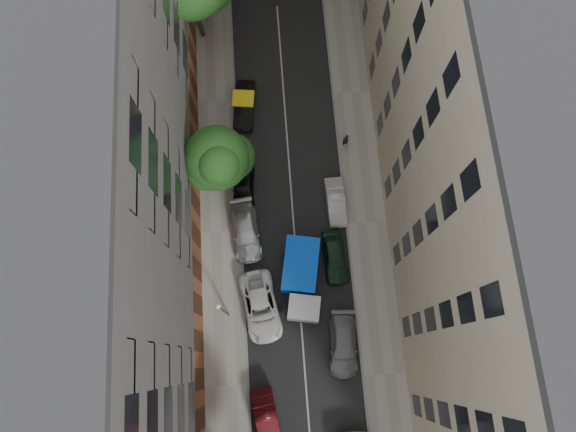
{
  "coord_description": "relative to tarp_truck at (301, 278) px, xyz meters",
  "views": [
    {
      "loc": [
        -1.14,
        -9.82,
        37.44
      ],
      "look_at": [
        -0.5,
        -0.78,
        6.0
      ],
      "focal_mm": 32.0,
      "sensor_mm": 36.0,
      "label": 1
    }
  ],
  "objects": [
    {
      "name": "ground",
      "position": [
        -0.21,
        4.11,
        -1.47
      ],
      "size": [
        120.0,
        120.0,
        0.0
      ],
      "primitive_type": "plane",
      "color": "#4C4C49",
      "rests_on": "ground"
    },
    {
      "name": "road_surface",
      "position": [
        -0.21,
        4.11,
        -1.46
      ],
      "size": [
        8.0,
        44.0,
        0.02
      ],
      "primitive_type": "cube",
      "color": "black",
      "rests_on": "ground"
    },
    {
      "name": "sidewalk_left",
      "position": [
        -5.71,
        4.11,
        -1.4
      ],
      "size": [
        3.0,
        44.0,
        0.15
      ],
      "primitive_type": "cube",
      "color": "gray",
      "rests_on": "ground"
    },
    {
      "name": "sidewalk_right",
      "position": [
        5.29,
        4.11,
        -1.4
      ],
      "size": [
        3.0,
        44.0,
        0.15
      ],
      "primitive_type": "cube",
      "color": "gray",
      "rests_on": "ground"
    },
    {
      "name": "building_left",
      "position": [
        -11.21,
        4.11,
        8.53
      ],
      "size": [
        8.0,
        44.0,
        20.0
      ],
      "primitive_type": "cube",
      "color": "#4D4B48",
      "rests_on": "ground"
    },
    {
      "name": "building_right",
      "position": [
        10.79,
        4.11,
        8.53
      ],
      "size": [
        8.0,
        44.0,
        20.0
      ],
      "primitive_type": "cube",
      "color": "#C2B397",
      "rests_on": "ground"
    },
    {
      "name": "tarp_truck",
      "position": [
        0.0,
        0.0,
        0.0
      ],
      "size": [
        3.26,
        6.14,
        2.67
      ],
      "rotation": [
        0.0,
        0.0,
        -0.18
      ],
      "color": "black",
      "rests_on": "ground"
    },
    {
      "name": "car_left_1",
      "position": [
        -3.01,
        -9.29,
        -0.77
      ],
      "size": [
        2.1,
        4.41,
        1.4
      ],
      "primitive_type": "imported",
      "rotation": [
        0.0,
        0.0,
        0.15
      ],
      "color": "#4C0F13",
      "rests_on": "ground"
    },
    {
      "name": "car_left_2",
      "position": [
        -3.01,
        -1.69,
        -0.75
      ],
      "size": [
        3.18,
        5.52,
        1.45
      ],
      "primitive_type": "imported",
      "rotation": [
        0.0,
        0.0,
        0.15
      ],
      "color": "silver",
      "rests_on": "ground"
    },
    {
      "name": "car_left_3",
      "position": [
        -3.81,
        3.91,
        -0.77
      ],
      "size": [
        2.44,
        5.02,
        1.41
      ],
      "primitive_type": "imported",
      "rotation": [
        0.0,
        0.0,
        0.1
      ],
      "color": "#B4B4B9",
      "rests_on": "ground"
    },
    {
      "name": "car_left_4",
      "position": [
        -3.81,
        7.51,
        -0.78
      ],
      "size": [
        1.86,
        4.15,
        1.38
      ],
      "primitive_type": "imported",
      "rotation": [
        0.0,
        0.0,
        -0.06
      ],
      "color": "black",
      "rests_on": "ground"
    },
    {
      "name": "car_left_5",
      "position": [
        -3.42,
        14.23,
        -0.76
      ],
      "size": [
        1.99,
        4.45,
        1.42
      ],
      "primitive_type": "imported",
      "rotation": [
        0.0,
        0.0,
        -0.12
      ],
      "color": "black",
      "rests_on": "ground"
    },
    {
      "name": "car_right_1",
      "position": [
        2.59,
        -4.69,
        -0.8
      ],
      "size": [
        2.21,
        4.78,
        1.35
      ],
      "primitive_type": "imported",
      "rotation": [
        0.0,
        0.0,
        -0.07
      ],
      "color": "slate",
      "rests_on": "ground"
    },
    {
      "name": "car_right_2",
      "position": [
        2.59,
        1.51,
        -0.76
      ],
      "size": [
        1.93,
        4.27,
        1.42
      ],
      "primitive_type": "imported",
      "rotation": [
        0.0,
        0.0,
        0.06
      ],
      "color": "black",
      "rests_on": "ground"
    },
    {
      "name": "car_right_3",
      "position": [
        3.07,
        5.71,
        -0.84
      ],
      "size": [
        1.48,
        3.9,
        1.27
      ],
      "primitive_type": "imported",
      "rotation": [
        0.0,
        0.0,
        0.03
      ],
      "color": "silver",
      "rests_on": "ground"
    },
    {
      "name": "tree_mid",
      "position": [
        -5.1,
        7.82,
        3.67
      ],
      "size": [
        4.83,
        4.48,
        7.51
      ],
      "color": "#382619",
      "rests_on": "sidewalk_left"
    },
    {
      "name": "lamp_post",
      "position": [
        -5.36,
        -2.06,
        2.43
      ],
      "size": [
        0.36,
        0.36,
        6.05
      ],
      "color": "#175229",
      "rests_on": "sidewalk_left"
    },
    {
      "name": "pedestrian",
      "position": [
        4.29,
        10.62,
        -0.57
      ],
      "size": [
        0.65,
        0.56,
        1.51
      ],
      "primitive_type": "imported",
      "rotation": [
        0.0,
        0.0,
        3.57
      ],
      "color": "black",
      "rests_on": "sidewalk_right"
    }
  ]
}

